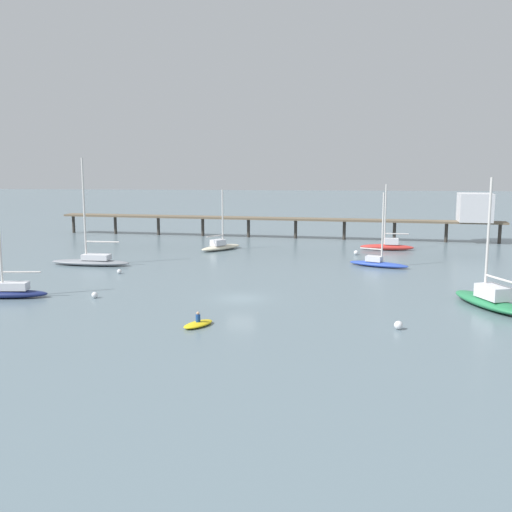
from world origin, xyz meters
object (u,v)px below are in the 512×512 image
object	(u,v)px
sailboat_cream	(220,246)
mooring_buoy_near	(356,253)
dinghy_yellow	(198,324)
sailboat_blue	(378,262)
mooring_buoy_mid	(398,325)
mooring_buoy_far	(95,295)
sailboat_green	(489,298)
sailboat_navy	(8,290)
mooring_buoy_inner	(119,271)
pier	(388,213)
sailboat_red	(388,245)
sailboat_gray	(91,259)

from	to	relation	value
sailboat_cream	mooring_buoy_near	xyz separation A→B (m)	(18.57, -2.69, -0.30)
dinghy_yellow	mooring_buoy_near	xyz separation A→B (m)	(14.44, 36.12, 0.10)
sailboat_blue	mooring_buoy_near	size ratio (longest dim) A/B	14.29
mooring_buoy_mid	mooring_buoy_far	xyz separation A→B (m)	(-26.10, 7.92, -0.04)
sailboat_cream	sailboat_green	bearing A→B (deg)	-47.97
sailboat_navy	mooring_buoy_far	bearing A→B (deg)	3.87
sailboat_blue	mooring_buoy_inner	world-z (taller)	sailboat_blue
mooring_buoy_mid	pier	bearing A→B (deg)	84.03
sailboat_red	dinghy_yellow	distance (m)	45.26
pier	mooring_buoy_far	xyz separation A→B (m)	(-31.38, -42.56, -4.10)
sailboat_navy	mooring_buoy_near	xyz separation A→B (m)	(33.49, 28.22, -0.37)
sailboat_green	mooring_buoy_inner	world-z (taller)	sailboat_green
mooring_buoy_near	mooring_buoy_inner	world-z (taller)	mooring_buoy_near
sailboat_blue	mooring_buoy_mid	bearing A→B (deg)	-92.96
pier	sailboat_green	size ratio (longest dim) A/B	6.50
mooring_buoy_far	pier	bearing A→B (deg)	53.60
sailboat_red	mooring_buoy_mid	size ratio (longest dim) A/B	14.17
sailboat_red	dinghy_yellow	size ratio (longest dim) A/B	2.94
mooring_buoy_near	mooring_buoy_far	bearing A→B (deg)	-132.73
sailboat_green	mooring_buoy_near	world-z (taller)	sailboat_green
mooring_buoy_mid	sailboat_red	bearing A→B (deg)	84.09
sailboat_red	mooring_buoy_far	distance (m)	44.47
sailboat_blue	sailboat_navy	distance (m)	40.35
sailboat_gray	mooring_buoy_near	xyz separation A→B (m)	(32.10, 10.94, -0.40)
sailboat_green	sailboat_navy	bearing A→B (deg)	-179.76
sailboat_cream	sailboat_navy	bearing A→B (deg)	-115.76
sailboat_blue	mooring_buoy_inner	xyz separation A→B (m)	(-28.97, -7.07, -0.32)
sailboat_green	sailboat_gray	distance (m)	44.64
sailboat_gray	mooring_buoy_near	size ratio (longest dim) A/B	20.77
sailboat_navy	mooring_buoy_far	size ratio (longest dim) A/B	17.61
sailboat_gray	mooring_buoy_mid	distance (m)	40.90
pier	sailboat_navy	size ratio (longest dim) A/B	7.23
pier	sailboat_gray	xyz separation A→B (m)	(-37.91, -25.80, -3.68)
sailboat_green	mooring_buoy_near	distance (m)	29.49
sailboat_red	sailboat_cream	bearing A→B (deg)	-174.62
sailboat_green	dinghy_yellow	size ratio (longest dim) A/B	3.52
mooring_buoy_inner	dinghy_yellow	bearing A→B (deg)	-58.01
pier	sailboat_gray	world-z (taller)	sailboat_gray
sailboat_red	mooring_buoy_mid	xyz separation A→B (m)	(-4.19, -40.49, -0.35)
sailboat_gray	mooring_buoy_near	distance (m)	33.92
sailboat_red	mooring_buoy_near	xyz separation A→B (m)	(-4.71, -4.88, -0.37)
sailboat_navy	dinghy_yellow	size ratio (longest dim) A/B	3.17
sailboat_red	sailboat_navy	world-z (taller)	sailboat_navy
sailboat_gray	mooring_buoy_far	size ratio (longest dim) A/B	22.63
pier	sailboat_green	world-z (taller)	sailboat_green
sailboat_cream	mooring_buoy_mid	size ratio (longest dim) A/B	13.01
dinghy_yellow	mooring_buoy_mid	xyz separation A→B (m)	(14.96, 0.51, 0.12)
sailboat_blue	sailboat_gray	size ratio (longest dim) A/B	0.69
sailboat_green	mooring_buoy_inner	xyz separation A→B (m)	(-36.20, 12.13, -0.53)
sailboat_red	sailboat_cream	distance (m)	23.38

